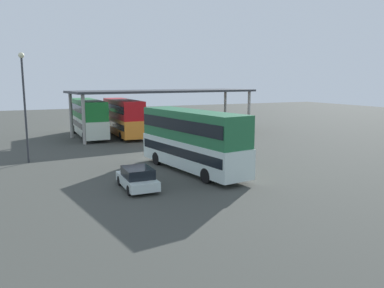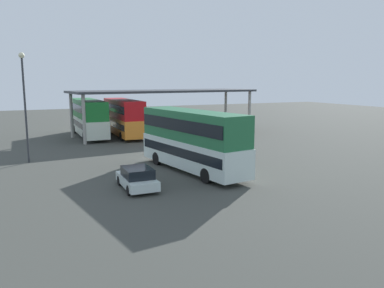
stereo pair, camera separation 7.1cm
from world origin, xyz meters
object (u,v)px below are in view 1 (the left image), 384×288
(double_decker_main, at_px, (192,138))
(parked_hatchback, at_px, (137,178))
(lamppost_tall, at_px, (24,95))
(double_decker_mid_row, at_px, (123,116))
(double_decker_near_canopy, at_px, (88,117))

(double_decker_main, bearing_deg, parked_hatchback, 110.98)
(parked_hatchback, bearing_deg, lamppost_tall, 28.18)
(lamppost_tall, bearing_deg, double_decker_mid_row, 45.70)
(double_decker_near_canopy, bearing_deg, lamppost_tall, 151.25)
(parked_hatchback, xyz_separation_m, double_decker_mid_row, (5.10, 22.14, 1.68))
(double_decker_near_canopy, distance_m, lamppost_tall, 14.70)
(double_decker_near_canopy, bearing_deg, double_decker_mid_row, -111.79)
(double_decker_main, distance_m, parked_hatchback, 5.97)
(double_decker_main, relative_size, double_decker_near_canopy, 0.96)
(parked_hatchback, height_order, double_decker_mid_row, double_decker_mid_row)
(parked_hatchback, height_order, double_decker_near_canopy, double_decker_near_canopy)
(double_decker_mid_row, xyz_separation_m, lamppost_tall, (-10.76, -11.03, 3.01))
(lamppost_tall, bearing_deg, double_decker_main, -37.95)
(parked_hatchback, bearing_deg, double_decker_main, -59.24)
(parked_hatchback, relative_size, double_decker_mid_row, 0.37)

